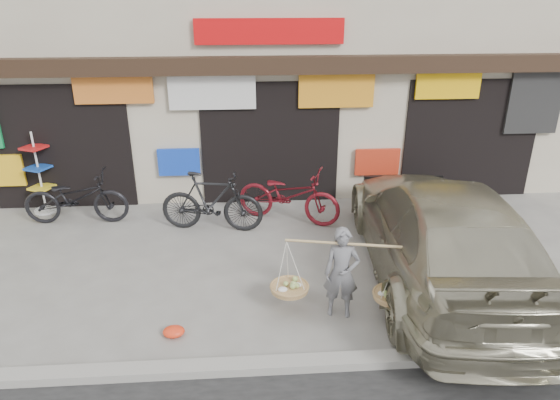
{
  "coord_description": "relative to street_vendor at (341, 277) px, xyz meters",
  "views": [
    {
      "loc": [
        -0.53,
        -7.03,
        4.5
      ],
      "look_at": [
        0.03,
        0.9,
        1.11
      ],
      "focal_mm": 32.0,
      "sensor_mm": 36.0,
      "label": 1
    }
  ],
  "objects": [
    {
      "name": "street_vendor",
      "position": [
        0.0,
        0.0,
        0.0
      ],
      "size": [
        2.04,
        0.86,
        1.41
      ],
      "rotation": [
        0.0,
        0.0,
        -0.2
      ],
      "color": "slate",
      "rests_on": "ground"
    },
    {
      "name": "red_bag",
      "position": [
        -2.41,
        -0.35,
        -0.57
      ],
      "size": [
        0.31,
        0.25,
        0.14
      ],
      "primitive_type": "ellipsoid",
      "color": "#F53717",
      "rests_on": "ground"
    },
    {
      "name": "ground",
      "position": [
        -0.8,
        0.89,
        -0.64
      ],
      "size": [
        70.0,
        70.0,
        0.0
      ],
      "primitive_type": "plane",
      "color": "gray",
      "rests_on": "ground"
    },
    {
      "name": "kerb",
      "position": [
        -0.8,
        -1.11,
        -0.58
      ],
      "size": [
        70.0,
        0.25,
        0.12
      ],
      "primitive_type": "cube",
      "color": "gray",
      "rests_on": "ground"
    },
    {
      "name": "bike_1",
      "position": [
        -2.04,
        2.97,
        -0.02
      ],
      "size": [
        2.11,
        0.92,
        1.23
      ],
      "primitive_type": "imported",
      "rotation": [
        0.0,
        0.0,
        1.4
      ],
      "color": "black",
      "rests_on": "ground"
    },
    {
      "name": "bike_2",
      "position": [
        -0.48,
        3.29,
        -0.06
      ],
      "size": [
        2.31,
        1.58,
        1.15
      ],
      "primitive_type": "imported",
      "rotation": [
        0.0,
        0.0,
        1.16
      ],
      "color": "maroon",
      "rests_on": "ground"
    },
    {
      "name": "shophouse_block",
      "position": [
        -0.8,
        7.31,
        2.81
      ],
      "size": [
        14.0,
        6.32,
        7.0
      ],
      "color": "#BBB097",
      "rests_on": "ground"
    },
    {
      "name": "display_rack",
      "position": [
        -5.73,
        4.14,
        0.08
      ],
      "size": [
        0.56,
        0.56,
        1.78
      ],
      "rotation": [
        0.0,
        0.0,
        -0.43
      ],
      "color": "silver",
      "rests_on": "ground"
    },
    {
      "name": "bike_0",
      "position": [
        -4.83,
        3.51,
        -0.09
      ],
      "size": [
        2.11,
        0.77,
        1.1
      ],
      "primitive_type": "imported",
      "rotation": [
        0.0,
        0.0,
        1.55
      ],
      "color": "black",
      "rests_on": "ground"
    },
    {
      "name": "suv",
      "position": [
        1.81,
        0.93,
        0.21
      ],
      "size": [
        2.82,
        5.99,
        1.69
      ],
      "rotation": [
        0.0,
        0.0,
        3.06
      ],
      "color": "#A49F84",
      "rests_on": "ground"
    }
  ]
}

